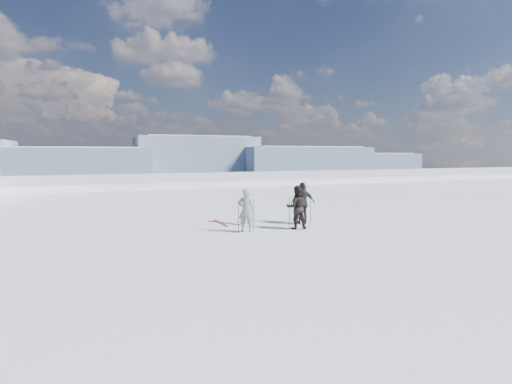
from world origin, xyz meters
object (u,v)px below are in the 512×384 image
Objects in this scene: skier_dark at (297,208)px; skis_loose at (222,223)px; skier_grey at (246,210)px; skier_pack at (303,203)px.

skier_dark is 3.38m from skis_loose.
skier_pack reaches higher than skier_grey.
skis_loose is at bearing -12.23° from skier_pack.
skis_loose is at bearing -29.86° from skier_dark.
skier_dark is at bearing -154.95° from skier_grey.
skier_dark is (2.05, -0.13, 0.02)m from skier_grey.
skier_grey is 2.05m from skier_dark.
skier_dark reaches higher than skier_grey.
skier_dark is 0.96× the size of skier_pack.
skier_grey is 0.98× the size of skier_dark.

